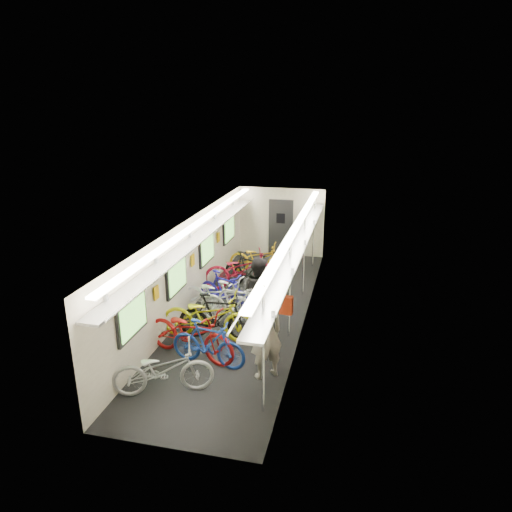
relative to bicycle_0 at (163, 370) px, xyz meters
The scene contains 15 objects.
train_car_shell 4.53m from the bicycle_0, 86.07° to the left, with size 10.00×10.00×10.00m.
bicycle_0 is the anchor object (origin of this frame).
bicycle_1 1.20m from the bicycle_0, 65.38° to the left, with size 0.47×1.65×0.99m, color #1A3B9E.
bicycle_2 1.31m from the bicycle_0, 88.15° to the left, with size 0.75×2.16×1.13m, color maroon.
bicycle_3 2.20m from the bicycle_0, 80.36° to the left, with size 0.53×1.87×1.12m, color black.
bicycle_4 2.13m from the bicycle_0, 85.60° to the left, with size 0.76×2.19×1.15m, color #C1BF12.
bicycle_5 2.94m from the bicycle_0, 79.06° to the left, with size 0.53×1.88×1.13m, color silver.
bicycle_6 3.29m from the bicycle_0, 89.91° to the left, with size 0.73×2.08×1.09m, color silver.
bicycle_7 3.75m from the bicycle_0, 89.22° to the left, with size 0.49×1.73×1.04m, color #1D1895.
bicycle_8 5.28m from the bicycle_0, 88.94° to the left, with size 0.75×2.15×1.13m, color maroon.
bicycle_9 5.25m from the bicycle_0, 86.22° to the left, with size 0.52×1.84×1.11m, color black.
bicycle_10 6.65m from the bicycle_0, 87.46° to the left, with size 0.65×1.86×0.98m, color gold.
passenger_near 2.03m from the bicycle_0, 28.70° to the left, with size 0.69×0.45×1.88m, color gray.
passenger_mid 3.28m from the bicycle_0, 70.46° to the left, with size 0.85×0.66×1.74m, color black.
backpack 2.69m from the bicycle_0, 38.54° to the left, with size 0.26×0.14×0.38m, color red.
Camera 1 is at (2.64, -10.37, 5.12)m, focal length 32.00 mm.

